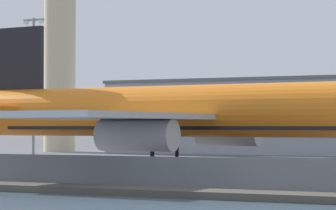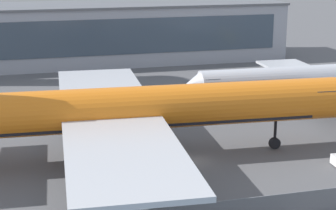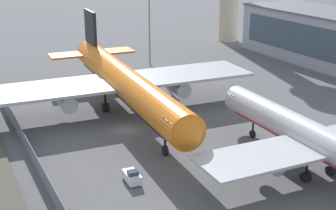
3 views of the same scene
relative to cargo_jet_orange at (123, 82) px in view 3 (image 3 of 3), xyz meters
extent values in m
plane|color=#565659|center=(7.31, -2.64, -5.98)|extent=(500.00, 500.00, 0.00)
cube|color=slate|center=(7.31, -18.64, -4.75)|extent=(280.00, 0.08, 2.46)
cylinder|color=slate|center=(7.31, -18.64, -4.75)|extent=(0.10, 0.10, 2.46)
cylinder|color=orange|center=(0.90, -0.05, 0.22)|extent=(50.86, 8.06, 5.06)
cone|color=orange|center=(27.57, -1.64, 0.22)|extent=(3.57, 5.00, 4.81)
cone|color=orange|center=(-25.78, 1.53, 0.22)|extent=(3.56, 4.74, 4.56)
cube|color=#232D3D|center=(24.15, -1.44, 0.85)|extent=(3.03, 4.46, 1.52)
cube|color=black|center=(0.90, -0.05, -1.17)|extent=(43.22, 6.60, 0.91)
cube|color=#B7BABF|center=(-0.91, 12.23, -0.41)|extent=(12.57, 24.93, 0.51)
cube|color=#B7BABF|center=(-2.36, -12.04, -0.41)|extent=(12.57, 24.93, 0.51)
cylinder|color=#B7BABF|center=(0.49, 10.20, -2.06)|extent=(7.24, 3.20, 2.78)
cylinder|color=#B7BABF|center=(-0.72, -10.19, -2.06)|extent=(7.24, 3.20, 2.78)
cube|color=black|center=(-21.35, 1.27, 5.28)|extent=(7.62, 1.06, 8.61)
cube|color=orange|center=(-21.09, 5.72, 0.60)|extent=(5.59, 9.20, 0.40)
cube|color=orange|center=(-21.62, -3.18, 0.60)|extent=(5.59, 9.20, 0.40)
cylinder|color=black|center=(18.59, -1.11, -3.79)|extent=(0.35, 0.35, 2.96)
cylinder|color=black|center=(18.59, -1.11, -5.27)|extent=(1.45, 0.64, 1.42)
cylinder|color=black|center=(-2.49, 2.81, -3.79)|extent=(0.40, 0.40, 2.96)
cylinder|color=black|center=(-2.49, 2.81, -5.27)|extent=(1.69, 1.23, 1.63)
cylinder|color=black|center=(-2.80, -2.50, -3.79)|extent=(0.40, 0.40, 2.96)
cylinder|color=black|center=(-2.80, -2.50, -5.27)|extent=(1.69, 1.23, 1.63)
cylinder|color=silver|center=(31.25, 13.63, -1.02)|extent=(35.10, 4.99, 4.05)
cone|color=silver|center=(12.64, 14.13, -1.02)|extent=(2.74, 3.92, 3.85)
cube|color=#232D3D|center=(15.15, 14.06, -0.51)|extent=(2.32, 3.50, 1.22)
cube|color=#B21919|center=(31.25, 13.63, -2.13)|extent=(29.83, 4.04, 0.73)
cube|color=#B7BABF|center=(32.77, 5.18, -1.52)|extent=(8.15, 17.00, 0.41)
cylinder|color=#B7BABF|center=(31.76, 6.55, -2.84)|extent=(4.96, 2.36, 2.23)
cylinder|color=black|center=(19.00, 13.96, -4.23)|extent=(0.28, 0.28, 2.37)
cylinder|color=black|center=(19.00, 13.96, -5.41)|extent=(1.15, 0.48, 1.13)
cylinder|color=black|center=(33.64, 11.43, -4.23)|extent=(0.32, 0.32, 2.37)
cylinder|color=black|center=(33.64, 11.43, -5.41)|extent=(1.33, 0.95, 1.30)
cylinder|color=black|center=(33.76, 15.69, -4.23)|extent=(0.32, 0.32, 2.37)
cylinder|color=black|center=(33.76, 15.69, -5.41)|extent=(1.33, 0.95, 1.30)
cube|color=white|center=(24.02, -8.49, -5.23)|extent=(3.27, 1.75, 1.11)
cube|color=#283847|center=(24.42, -8.51, -4.43)|extent=(1.18, 1.33, 0.50)
cylinder|color=black|center=(25.04, -7.86, -5.63)|extent=(0.71, 0.25, 0.70)
cylinder|color=black|center=(24.98, -9.22, -5.63)|extent=(0.71, 0.25, 0.70)
cylinder|color=black|center=(23.06, -7.76, -5.63)|extent=(0.71, 0.25, 0.70)
cylinder|color=black|center=(23.00, -9.12, -5.63)|extent=(0.71, 0.25, 0.70)
cylinder|color=gray|center=(-30.44, 18.99, 3.71)|extent=(0.36, 0.36, 19.37)
camera|label=1|loc=(29.31, -72.03, -1.27)|focal=85.00mm
camera|label=2|loc=(-11.09, -61.32, 17.86)|focal=60.00mm
camera|label=3|loc=(73.31, -28.20, 22.75)|focal=50.00mm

